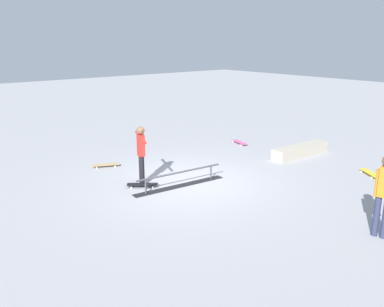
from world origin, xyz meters
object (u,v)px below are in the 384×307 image
Objects in this scene: skate_ledge at (300,151)px; loose_skateboard_yellow at (370,173)px; grind_rail at (180,180)px; skateboard_main at (142,185)px; skater_main at (141,151)px; loose_skateboard_pink at (240,142)px; bystander_orange_shirt at (384,192)px; loose_skateboard_natural at (106,165)px.

loose_skateboard_yellow is (0.15, 2.50, -0.10)m from skate_ledge.
skate_ledge is (-4.86, 0.23, -0.00)m from grind_rail.
skateboard_main is 0.96× the size of loose_skateboard_yellow.
skater_main is 0.87m from skateboard_main.
skate_ledge is 2.42m from loose_skateboard_pink.
skater_main reaches higher than loose_skateboard_pink.
skater_main is 5.81m from bystander_orange_shirt.
skate_ledge is at bearing -151.45° from loose_skateboard_yellow.
grind_rail is 4.96m from bystander_orange_shirt.
grind_rail is at bearing -51.41° from loose_skateboard_natural.
skate_ledge is 1.40× the size of bystander_orange_shirt.
skateboard_main is 0.92× the size of loose_skateboard_pink.
bystander_orange_shirt is 2.04× the size of loose_skateboard_natural.
skater_main is at bearing 9.61° from bystander_orange_shirt.
skater_main is 2.09× the size of skateboard_main.
bystander_orange_shirt is 7.78m from loose_skateboard_natural.
grind_rail is at bearing 3.46° from skateboard_main.
bystander_orange_shirt reaches higher than grind_rail.
loose_skateboard_pink is at bearing 127.30° from skater_main.
skateboard_main is 0.93× the size of loose_skateboard_natural.
grind_rail reaches higher than skate_ledge.
skater_main is 5.41m from loose_skateboard_pink.
bystander_orange_shirt is at bearing 51.38° from skate_ledge.
grind_rail is 1.63× the size of bystander_orange_shirt.
skater_main is at bearing -9.88° from skate_ledge.
loose_skateboard_natural is (0.02, -2.00, -0.84)m from skater_main.
grind_rail is 0.99m from skateboard_main.
bystander_orange_shirt is (3.60, 4.50, 0.76)m from skate_ledge.
bystander_orange_shirt reaches higher than loose_skateboard_natural.
loose_skateboard_yellow is (-5.52, 3.29, 0.00)m from skateboard_main.
loose_skateboard_pink is at bearing -80.14° from skate_ledge.
loose_skateboard_natural is (5.58, -2.97, -0.10)m from skate_ledge.
skater_main is 1.94× the size of loose_skateboard_natural.
grind_rail reaches higher than skateboard_main.
loose_skateboard_pink is (-5.26, -1.60, 0.00)m from skateboard_main.
loose_skateboard_natural and loose_skateboard_yellow have the same top height.
loose_skateboard_yellow is (-5.44, 5.47, 0.00)m from loose_skateboard_natural.
skater_main is (5.56, -0.97, 0.74)m from skate_ledge.
loose_skateboard_pink is (0.41, -2.38, -0.10)m from skate_ledge.
skater_main is at bearing -65.65° from loose_skateboard_natural.
loose_skateboard_yellow is (-3.45, -2.00, -0.86)m from bystander_orange_shirt.
loose_skateboard_yellow is (-5.41, 3.47, -0.84)m from skater_main.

